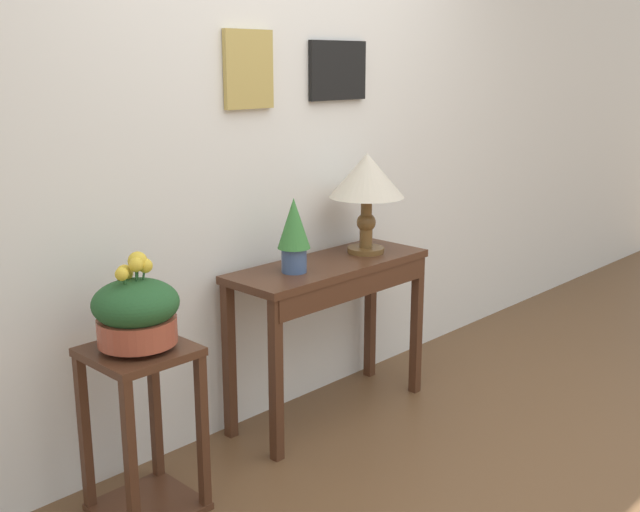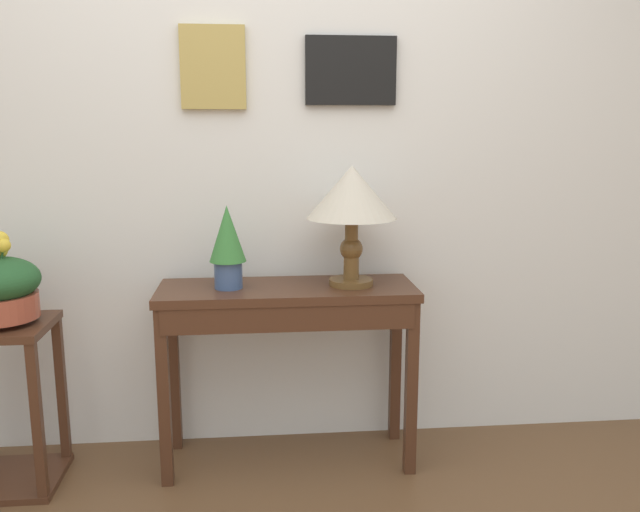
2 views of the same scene
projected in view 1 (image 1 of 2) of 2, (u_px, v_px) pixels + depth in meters
name	position (u px, v px, depth m)	size (l,w,h in m)	color
back_wall_with_art	(270.00, 118.00, 3.46)	(9.00, 0.13, 2.80)	silver
console_table	(332.00, 289.00, 3.53)	(1.03, 0.37, 0.75)	#472819
table_lamp	(367.00, 180.00, 3.60)	(0.36, 0.36, 0.48)	brown
potted_plant_on_console	(294.00, 232.00, 3.30)	(0.14, 0.14, 0.33)	#3D5684
pedestal_stand_left	(144.00, 431.00, 2.81)	(0.35, 0.35, 0.66)	#472819
planter_bowl_wide	(136.00, 310.00, 2.69)	(0.31, 0.31, 0.35)	#9E4733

